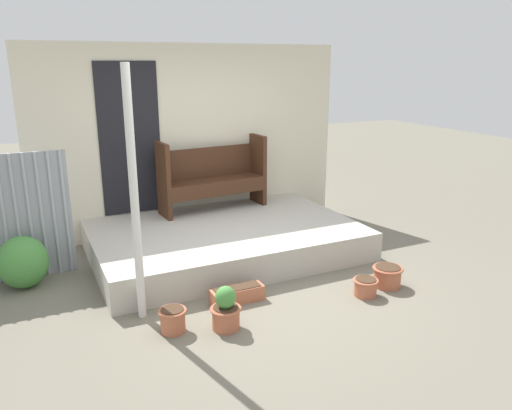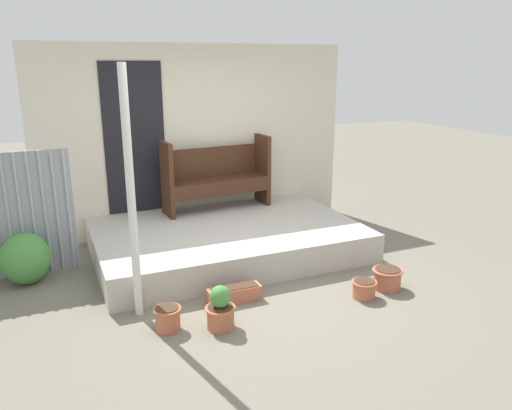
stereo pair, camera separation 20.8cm
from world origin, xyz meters
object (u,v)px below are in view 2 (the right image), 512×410
(flower_pot_right, at_px, (364,288))
(planter_box_rect, at_px, (234,294))
(flower_pot_left, at_px, (168,317))
(flower_pot_middle, at_px, (220,310))
(bench, at_px, (216,174))
(shrub_by_fence, at_px, (25,259))
(flower_pot_far_right, at_px, (387,278))
(support_post, at_px, (131,197))

(flower_pot_right, xyz_separation_m, planter_box_rect, (-1.27, 0.45, -0.03))
(flower_pot_left, xyz_separation_m, planter_box_rect, (0.76, 0.28, -0.04))
(flower_pot_middle, xyz_separation_m, flower_pot_right, (1.57, -0.01, -0.08))
(planter_box_rect, bearing_deg, flower_pot_right, -19.61)
(flower_pot_left, bearing_deg, bench, 61.25)
(bench, bearing_deg, shrub_by_fence, -167.16)
(flower_pot_middle, bearing_deg, flower_pot_right, -0.42)
(flower_pot_far_right, bearing_deg, shrub_by_fence, 154.66)
(flower_pot_right, distance_m, planter_box_rect, 1.34)
(support_post, relative_size, shrub_by_fence, 4.09)
(flower_pot_left, xyz_separation_m, flower_pot_right, (2.02, -0.17, -0.02))
(support_post, xyz_separation_m, flower_pot_middle, (0.64, -0.57, -1.00))
(flower_pot_left, height_order, flower_pot_middle, flower_pot_middle)
(planter_box_rect, relative_size, shrub_by_fence, 0.95)
(support_post, bearing_deg, flower_pot_far_right, -10.95)
(bench, height_order, flower_pot_right, bench)
(flower_pot_far_right, xyz_separation_m, planter_box_rect, (-1.62, 0.37, -0.04))
(flower_pot_middle, height_order, flower_pot_far_right, flower_pot_middle)
(planter_box_rect, bearing_deg, shrub_by_fence, 145.79)
(flower_pot_far_right, bearing_deg, flower_pot_left, 177.87)
(support_post, height_order, planter_box_rect, support_post)
(flower_pot_far_right, distance_m, planter_box_rect, 1.66)
(flower_pot_left, relative_size, flower_pot_middle, 0.62)
(support_post, relative_size, bench, 1.55)
(shrub_by_fence, bearing_deg, bench, 17.41)
(flower_pot_far_right, bearing_deg, bench, 113.58)
(support_post, height_order, flower_pot_far_right, support_post)
(flower_pot_middle, distance_m, flower_pot_far_right, 1.93)
(support_post, distance_m, flower_pot_right, 2.52)
(support_post, height_order, flower_pot_left, support_post)
(support_post, xyz_separation_m, flower_pot_far_right, (2.56, -0.50, -1.05))
(support_post, xyz_separation_m, planter_box_rect, (0.94, -0.13, -1.10))
(flower_pot_left, height_order, flower_pot_far_right, flower_pot_far_right)
(flower_pot_far_right, relative_size, planter_box_rect, 0.60)
(bench, bearing_deg, flower_pot_right, -78.80)
(bench, distance_m, flower_pot_far_right, 2.79)
(support_post, bearing_deg, shrub_by_fence, 129.90)
(bench, height_order, flower_pot_far_right, bench)
(flower_pot_right, bearing_deg, flower_pot_left, 175.18)
(flower_pot_left, height_order, flower_pot_right, flower_pot_left)
(flower_pot_right, bearing_deg, flower_pot_middle, 179.58)
(bench, distance_m, flower_pot_right, 2.75)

